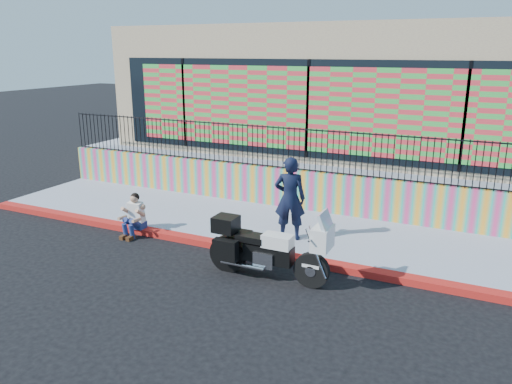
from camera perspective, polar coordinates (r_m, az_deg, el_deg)
The scene contains 10 objects.
ground at distance 11.60m, azimuth -1.40°, elevation -6.89°, with size 90.00×90.00×0.00m, color black.
red_curb at distance 11.57m, azimuth -1.41°, elevation -6.55°, with size 16.00×0.30×0.15m, color #AC0C20.
sidewalk at distance 12.97m, azimuth 1.88°, elevation -4.02°, with size 16.00×3.00×0.15m, color #878FA2.
mural_wall at distance 14.19m, azimuth 4.49°, elevation 0.36°, with size 16.00×0.20×1.10m, color #DD3A7C.
metal_fence at distance 13.93m, azimuth 4.59°, elevation 4.92°, with size 15.80×0.04×1.20m, color black, non-canonical shape.
elevated_platform at distance 18.93m, azimuth 10.05°, elevation 3.90°, with size 16.00×10.00×1.25m, color #878FA2.
storefront_building at distance 18.36m, azimuth 10.26°, elevation 11.80°, with size 14.00×8.06×4.00m.
police_motorcycle at distance 10.12m, azimuth 1.19°, elevation -6.34°, with size 2.56×0.84×1.59m.
police_officer at distance 11.71m, azimuth 3.89°, elevation -0.74°, with size 0.73×0.48×2.00m, color black.
seated_man at distance 12.79m, azimuth -13.90°, elevation -3.01°, with size 0.54×0.71×1.06m.
Camera 1 is at (4.83, -9.54, 4.51)m, focal length 35.00 mm.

